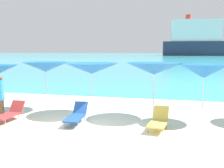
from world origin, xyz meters
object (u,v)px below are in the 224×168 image
umbrella_2 (46,67)px  umbrella_5 (204,71)px  beachgoer_0 (1,94)px  lounge_chair_4 (9,113)px  lounge_chair_1 (159,120)px  lounge_chair_3 (76,115)px  umbrella_3 (92,68)px  cruise_ship (196,40)px  umbrella_4 (154,69)px

umbrella_2 → umbrella_5: bearing=-4.0°
beachgoer_0 → umbrella_5: bearing=153.5°
lounge_chair_4 → beachgoer_0: size_ratio=0.91×
lounge_chair_1 → lounge_chair_3: lounge_chair_1 is taller
umbrella_3 → beachgoer_0: (-3.63, -1.18, -1.05)m
umbrella_3 → lounge_chair_3: 2.28m
umbrella_3 → lounge_chair_3: bearing=-92.9°
umbrella_2 → cruise_ship: bearing=85.0°
umbrella_5 → cruise_ship: bearing=87.3°
lounge_chair_3 → lounge_chair_4: (-2.66, -0.31, -0.02)m
lounge_chair_1 → beachgoer_0: 6.63m
umbrella_3 → umbrella_4: 2.61m
umbrella_2 → lounge_chair_1: bearing=-20.5°
umbrella_2 → umbrella_3: bearing=-6.9°
umbrella_5 → lounge_chair_4: umbrella_5 is taller
umbrella_5 → cruise_ship: (7.87, 169.13, 8.11)m
umbrella_5 → umbrella_3: bearing=177.6°
lounge_chair_3 → cruise_ship: size_ratio=0.04×
lounge_chair_4 → cruise_ship: 171.78m
lounge_chair_1 → lounge_chair_4: lounge_chair_1 is taller
lounge_chair_3 → cruise_ship: cruise_ship is taller
umbrella_4 → umbrella_3: bearing=-179.7°
umbrella_3 → cruise_ship: (12.35, 168.94, 8.09)m
umbrella_5 → beachgoer_0: 8.23m
umbrella_2 → umbrella_4: (4.90, -0.27, 0.01)m
lounge_chair_3 → lounge_chair_4: 2.68m
umbrella_4 → lounge_chair_4: umbrella_4 is taller
umbrella_3 → umbrella_5: (4.48, -0.19, -0.02)m
lounge_chair_1 → lounge_chair_3: (-3.04, 0.10, -0.01)m
umbrella_4 → umbrella_2: bearing=176.9°
umbrella_5 → lounge_chair_4: size_ratio=1.44×
beachgoer_0 → lounge_chair_1: bearing=142.2°
umbrella_4 → lounge_chair_1: bearing=-78.1°
beachgoer_0 → cruise_ship: bearing=-128.8°
umbrella_3 → lounge_chair_4: bearing=-145.3°
umbrella_2 → lounge_chair_3: size_ratio=1.26×
lounge_chair_4 → cruise_ship: cruise_ship is taller
lounge_chair_4 → cruise_ship: (15.09, 170.84, 9.75)m
umbrella_4 → lounge_chair_3: (-2.69, -1.60, -1.67)m
umbrella_2 → beachgoer_0: (-1.33, -1.46, -1.07)m
lounge_chair_4 → umbrella_3: bearing=35.0°
umbrella_2 → lounge_chair_4: 2.78m
lounge_chair_1 → cruise_ship: bearing=92.5°
umbrella_3 → beachgoer_0: 3.95m
umbrella_5 → lounge_chair_3: size_ratio=1.25×
lounge_chair_1 → lounge_chair_4: size_ratio=0.92×
umbrella_4 → lounge_chair_1: size_ratio=1.66×
umbrella_2 → umbrella_4: bearing=-3.1°
lounge_chair_1 → lounge_chair_4: 5.71m
umbrella_4 → cruise_ship: size_ratio=0.06×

